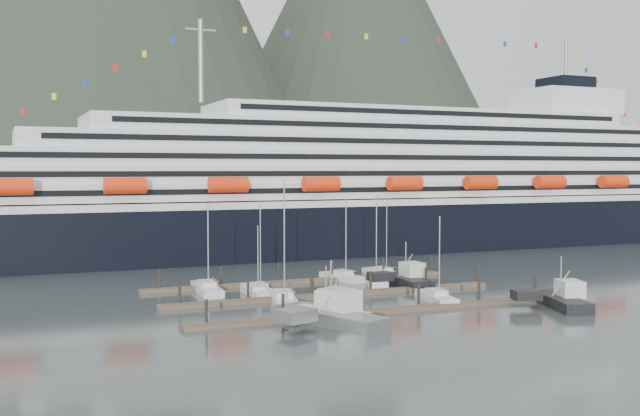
# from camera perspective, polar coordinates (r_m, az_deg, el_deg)

# --- Properties ---
(ground) EXTENTS (1600.00, 1600.00, 0.00)m
(ground) POSITION_cam_1_polar(r_m,az_deg,el_deg) (101.74, 4.44, -6.82)
(ground) COLOR #485454
(ground) RESTS_ON ground
(mountains) EXTENTS (870.00, 440.00, 420.00)m
(mountains) POSITION_cam_1_polar(r_m,az_deg,el_deg) (699.83, -15.23, 14.94)
(mountains) COLOR #222B20
(mountains) RESTS_ON ground
(cruise_ship) EXTENTS (210.00, 30.40, 50.30)m
(cruise_ship) POSITION_cam_1_polar(r_m,az_deg,el_deg) (162.94, 4.78, 1.13)
(cruise_ship) COLOR black
(cruise_ship) RESTS_ON ground
(dock_near) EXTENTS (48.18, 2.28, 3.20)m
(dock_near) POSITION_cam_1_polar(r_m,az_deg,el_deg) (90.77, 4.62, -7.82)
(dock_near) COLOR #4F4032
(dock_near) RESTS_ON ground
(dock_mid) EXTENTS (48.18, 2.28, 3.20)m
(dock_mid) POSITION_cam_1_polar(r_m,az_deg,el_deg) (102.24, 1.18, -6.59)
(dock_mid) COLOR #4F4032
(dock_mid) RESTS_ON ground
(dock_far) EXTENTS (48.18, 2.28, 3.20)m
(dock_far) POSITION_cam_1_polar(r_m,az_deg,el_deg) (114.04, -1.55, -5.59)
(dock_far) COLOR #4F4032
(dock_far) RESTS_ON ground
(sailboat_a) EXTENTS (2.24, 7.73, 10.01)m
(sailboat_a) POSITION_cam_1_polar(r_m,az_deg,el_deg) (103.49, -4.88, -6.44)
(sailboat_a) COLOR silver
(sailboat_a) RESTS_ON ground
(sailboat_b) EXTENTS (5.38, 11.29, 16.47)m
(sailboat_b) POSITION_cam_1_polar(r_m,az_deg,el_deg) (96.89, -2.80, -7.04)
(sailboat_b) COLOR silver
(sailboat_b) RESTS_ON ground
(sailboat_c) EXTENTS (2.69, 8.66, 13.01)m
(sailboat_c) POSITION_cam_1_polar(r_m,az_deg,el_deg) (105.38, -4.72, -6.25)
(sailboat_c) COLOR silver
(sailboat_c) RESTS_ON ground
(sailboat_d) EXTENTS (7.08, 11.93, 14.06)m
(sailboat_d) POSITION_cam_1_polar(r_m,az_deg,el_deg) (114.43, 4.25, -5.50)
(sailboat_d) COLOR silver
(sailboat_d) RESTS_ON ground
(sailboat_e) EXTENTS (3.51, 10.89, 13.14)m
(sailboat_e) POSITION_cam_1_polar(r_m,az_deg,el_deg) (106.48, -8.61, -6.17)
(sailboat_e) COLOR silver
(sailboat_e) RESTS_ON ground
(sailboat_f) EXTENTS (4.40, 9.28, 13.21)m
(sailboat_f) POSITION_cam_1_polar(r_m,az_deg,el_deg) (116.85, 1.72, -5.32)
(sailboat_f) COLOR silver
(sailboat_f) RESTS_ON ground
(sailboat_g) EXTENTS (3.48, 9.22, 12.99)m
(sailboat_g) POSITION_cam_1_polar(r_m,az_deg,el_deg) (122.61, 4.84, -4.95)
(sailboat_g) COLOR silver
(sailboat_g) RESTS_ON ground
(sailboat_h) EXTENTS (4.18, 9.44, 11.68)m
(sailboat_h) POSITION_cam_1_polar(r_m,az_deg,el_deg) (99.76, 8.86, -6.80)
(sailboat_h) COLOR silver
(sailboat_h) RESTS_ON ground
(trawler_a) EXTENTS (11.86, 14.74, 7.90)m
(trawler_a) POSITION_cam_1_polar(r_m,az_deg,el_deg) (84.26, 0.75, -8.19)
(trawler_a) COLOR gray
(trawler_a) RESTS_ON ground
(trawler_b) EXTENTS (9.37, 10.96, 6.81)m
(trawler_b) POSITION_cam_1_polar(r_m,az_deg,el_deg) (86.58, 0.40, -7.95)
(trawler_b) COLOR silver
(trawler_b) RESTS_ON ground
(trawler_d) EXTENTS (9.70, 12.24, 6.98)m
(trawler_d) POSITION_cam_1_polar(r_m,az_deg,el_deg) (99.43, 17.78, -6.66)
(trawler_d) COLOR black
(trawler_d) RESTS_ON ground
(trawler_e) EXTENTS (8.47, 11.11, 7.20)m
(trawler_e) POSITION_cam_1_polar(r_m,az_deg,el_deg) (112.14, 6.48, -5.44)
(trawler_e) COLOR black
(trawler_e) RESTS_ON ground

